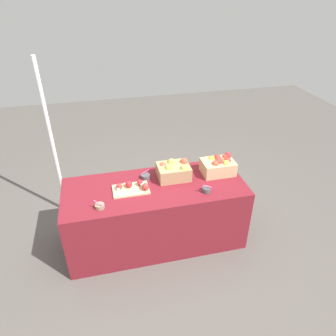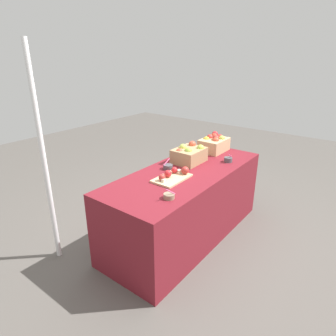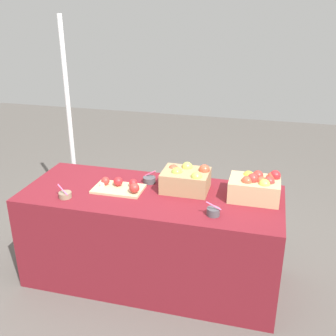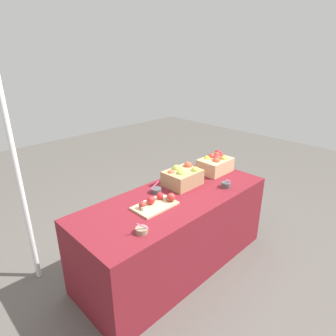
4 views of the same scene
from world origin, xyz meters
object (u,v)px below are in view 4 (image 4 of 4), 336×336
(sample_bowl_near, at_px, (156,190))
(sample_bowl_mid, at_px, (142,230))
(apple_crate_left, at_px, (216,163))
(sample_bowl_far, at_px, (226,185))
(apple_crate_middle, at_px, (182,177))
(cutting_board_front, at_px, (156,203))
(tent_pole, at_px, (19,181))

(sample_bowl_near, xyz_separation_m, sample_bowl_mid, (-0.51, -0.40, -0.00))
(apple_crate_left, xyz_separation_m, sample_bowl_far, (-0.25, -0.31, -0.07))
(apple_crate_left, relative_size, apple_crate_middle, 1.03)
(apple_crate_middle, xyz_separation_m, cutting_board_front, (-0.46, -0.13, -0.06))
(apple_crate_middle, relative_size, tent_pole, 0.17)
(sample_bowl_far, height_order, tent_pole, tent_pole)
(apple_crate_middle, distance_m, tent_pole, 1.43)
(sample_bowl_near, bearing_deg, apple_crate_middle, -10.24)
(apple_crate_middle, bearing_deg, sample_bowl_mid, -156.76)
(apple_crate_left, xyz_separation_m, cutting_board_front, (-0.97, -0.11, -0.06))
(apple_crate_middle, height_order, sample_bowl_near, apple_crate_middle)
(cutting_board_front, distance_m, sample_bowl_near, 0.25)
(tent_pole, bearing_deg, sample_bowl_mid, -65.22)
(tent_pole, bearing_deg, cutting_board_front, -44.17)
(sample_bowl_mid, bearing_deg, tent_pole, 114.78)
(cutting_board_front, bearing_deg, apple_crate_left, 6.33)
(apple_crate_left, xyz_separation_m, sample_bowl_near, (-0.81, 0.07, -0.07))
(cutting_board_front, xyz_separation_m, sample_bowl_far, (0.72, -0.21, -0.00))
(apple_crate_left, distance_m, tent_pole, 1.90)
(apple_crate_left, height_order, apple_crate_middle, apple_crate_left)
(sample_bowl_far, bearing_deg, apple_crate_middle, 127.78)
(cutting_board_front, height_order, sample_bowl_mid, sample_bowl_mid)
(tent_pole, bearing_deg, apple_crate_middle, -27.19)
(sample_bowl_near, bearing_deg, sample_bowl_far, -34.86)
(apple_crate_left, distance_m, sample_bowl_far, 0.41)
(apple_crate_middle, distance_m, sample_bowl_mid, 0.88)
(apple_crate_left, relative_size, cutting_board_front, 0.95)
(apple_crate_middle, bearing_deg, cutting_board_front, -164.51)
(tent_pole, bearing_deg, sample_bowl_far, -32.86)
(cutting_board_front, height_order, sample_bowl_near, sample_bowl_near)
(sample_bowl_far, bearing_deg, sample_bowl_mid, -179.40)
(cutting_board_front, bearing_deg, sample_bowl_far, -15.92)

